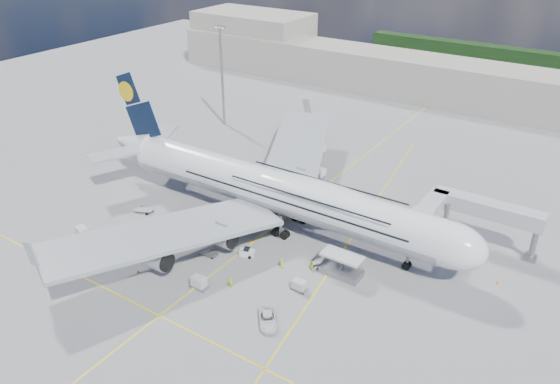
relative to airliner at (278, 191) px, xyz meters
The scene contains 31 objects.
ground 12.13m from the airliner, 91.49° to the right, with size 300.00×300.00×0.00m, color gray.
taxi_line_main 12.13m from the airliner, 91.49° to the right, with size 0.25×220.00×0.01m, color yellow.
taxi_line_cross 30.78m from the airliner, 90.50° to the right, with size 120.00×0.25×0.01m, color yellow.
taxi_line_diag 15.36m from the airliner, ahead, with size 0.25×100.00×0.01m, color yellow.
airliner is the anchor object (origin of this frame).
jet_bridge 31.50m from the airliner, 20.31° to the left, with size 18.80×12.10×8.50m.
cargo_loader 18.87m from the airliner, 23.23° to the right, with size 8.53×3.20×3.67m.
light_mast 53.72m from the airliner, 139.00° to the left, with size 3.00×0.70×25.50m.
terminal 85.00m from the airliner, 90.18° to the left, with size 180.00×16.00×12.00m, color #B2AD9E.
hangar 114.20m from the airliner, 127.98° to the left, with size 40.00×22.00×18.00m, color #B2AD9E.
dolly_row_a 34.90m from the airliner, 139.34° to the right, with size 3.55×2.56×2.02m.
dolly_row_b 31.52m from the airliner, 135.95° to the right, with size 3.20×2.05×0.44m.
dolly_row_c 16.37m from the airliner, 106.53° to the right, with size 3.28×1.83×0.47m.
dolly_back 26.65m from the airliner, 157.05° to the right, with size 3.82×2.98×0.50m.
dolly_nose_far 20.22m from the airliner, 46.75° to the right, with size 2.65×1.44×1.66m.
dolly_nose_near 22.72m from the airliner, 89.38° to the right, with size 3.01×1.61×1.90m.
baggage_tug 12.84m from the airliner, 83.43° to the right, with size 2.71×1.92×1.54m.
catering_truck_inner 21.54m from the airliner, 103.51° to the left, with size 6.06×2.68×3.53m.
catering_truck_outer 32.95m from the airliner, 110.23° to the left, with size 7.14×3.81×4.04m.
service_van 27.20m from the airliner, 59.45° to the right, with size 2.37×5.15×1.43m, color white.
crew_nose 31.63m from the airliner, ahead, with size 0.58×0.38×1.59m, color #ADFF1A.
crew_loader 16.23m from the airliner, 35.93° to the right, with size 0.85×0.67×1.76m, color #C1E918.
crew_wing 14.76m from the airliner, 113.27° to the right, with size 1.07×0.45×1.83m, color #BBE017.
crew_van 14.66m from the airliner, 53.59° to the right, with size 0.84×0.54×1.71m, color #EBFB1A.
crew_tug 20.74m from the airliner, 77.67° to the right, with size 1.10×0.63×1.70m, color #A9DA17.
cone_nose 38.70m from the airliner, ahead, with size 0.50×0.50×0.63m.
cone_wing_left_inner 12.95m from the airliner, 103.37° to the left, with size 0.47×0.47×0.59m.
cone_wing_left_outer 33.98m from the airliner, 109.85° to the left, with size 0.48×0.48×0.62m.
cone_wing_right_inner 10.07m from the airliner, 94.68° to the right, with size 0.39×0.39×0.50m.
cone_wing_right_outer 27.32m from the airliner, 113.20° to the right, with size 0.44×0.44×0.55m.
cone_tail 32.16m from the airliner, behind, with size 0.46×0.46×0.59m.
Camera 1 is at (47.42, -60.79, 51.75)m, focal length 35.00 mm.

